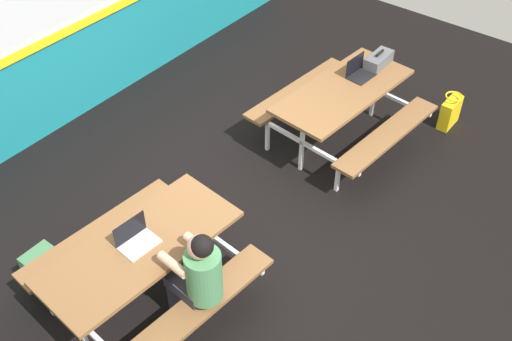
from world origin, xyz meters
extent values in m
cube|color=black|center=(0.00, 0.00, -0.01)|extent=(10.00, 10.00, 0.02)
cube|color=teal|center=(0.00, 2.73, 0.55)|extent=(8.00, 0.12, 1.10)
cube|color=yellow|center=(0.00, 2.67, 1.15)|extent=(8.00, 0.03, 0.10)
cube|color=brown|center=(-1.50, -0.02, 0.72)|extent=(1.80, 0.90, 0.04)
cube|color=brown|center=(-1.56, -0.65, 0.43)|extent=(1.68, 0.42, 0.04)
cube|color=brown|center=(-1.45, 0.61, 0.43)|extent=(1.68, 0.42, 0.04)
cube|color=white|center=(-2.20, 0.04, 0.35)|extent=(0.04, 0.04, 0.70)
cube|color=white|center=(-2.20, 0.04, 0.39)|extent=(0.17, 1.55, 0.04)
cube|color=white|center=(-2.15, 0.55, 0.21)|extent=(0.04, 0.04, 0.41)
cube|color=white|center=(-0.81, -0.08, 0.35)|extent=(0.04, 0.04, 0.70)
cube|color=white|center=(-0.81, -0.08, 0.39)|extent=(0.17, 1.55, 0.04)
cube|color=white|center=(-0.86, -0.58, 0.21)|extent=(0.04, 0.04, 0.41)
cube|color=white|center=(-0.77, 0.43, 0.21)|extent=(0.04, 0.04, 0.41)
cube|color=brown|center=(1.50, -0.15, 0.72)|extent=(1.80, 0.90, 0.04)
cube|color=brown|center=(1.45, -0.78, 0.43)|extent=(1.68, 0.42, 0.04)
cube|color=brown|center=(1.56, 0.49, 0.43)|extent=(1.68, 0.42, 0.04)
cube|color=white|center=(0.81, -0.09, 0.35)|extent=(0.04, 0.04, 0.70)
cube|color=white|center=(0.81, -0.09, 0.39)|extent=(0.17, 1.55, 0.04)
cube|color=white|center=(0.77, -0.59, 0.21)|extent=(0.04, 0.04, 0.41)
cube|color=white|center=(0.86, 0.42, 0.21)|extent=(0.04, 0.04, 0.41)
cube|color=white|center=(2.20, -0.20, 0.35)|extent=(0.04, 0.04, 0.70)
cube|color=white|center=(2.20, -0.20, 0.39)|extent=(0.17, 1.55, 0.04)
cube|color=white|center=(2.15, -0.71, 0.21)|extent=(0.04, 0.04, 0.41)
cube|color=white|center=(2.24, 0.30, 0.21)|extent=(0.04, 0.04, 0.41)
cylinder|color=#2D2D38|center=(-1.48, -0.33, 0.23)|extent=(0.11, 0.11, 0.45)
cylinder|color=#2D2D38|center=(-1.30, -0.35, 0.23)|extent=(0.11, 0.11, 0.45)
cube|color=#2D2D38|center=(-1.41, -0.49, 0.51)|extent=(0.33, 0.40, 0.12)
cylinder|color=#4C8C59|center=(-1.42, -0.66, 0.75)|extent=(0.30, 0.30, 0.48)
cylinder|color=tan|center=(-1.54, -0.45, 0.85)|extent=(0.11, 0.31, 0.08)
cylinder|color=tan|center=(-1.27, -0.48, 0.85)|extent=(0.11, 0.31, 0.08)
sphere|color=tan|center=(-1.42, -0.64, 1.08)|extent=(0.20, 0.20, 0.20)
sphere|color=black|center=(-1.42, -0.67, 1.11)|extent=(0.18, 0.18, 0.18)
cube|color=silver|center=(-1.51, -0.02, 0.75)|extent=(0.34, 0.25, 0.01)
cube|color=black|center=(-1.50, 0.09, 0.86)|extent=(0.32, 0.04, 0.21)
cube|color=black|center=(1.84, -0.17, 0.75)|extent=(0.34, 0.25, 0.01)
cube|color=black|center=(1.85, -0.07, 0.86)|extent=(0.32, 0.04, 0.21)
cube|color=#595B60|center=(2.18, -0.20, 0.81)|extent=(0.40, 0.18, 0.14)
cube|color=black|center=(2.18, -0.20, 0.91)|extent=(0.16, 0.02, 0.02)
cube|color=#3F724C|center=(-1.98, 0.85, 0.22)|extent=(0.30, 0.18, 0.44)
cube|color=#3F724C|center=(-1.98, 0.96, 0.15)|extent=(0.21, 0.04, 0.19)
cube|color=yellow|center=(2.60, -1.04, 0.18)|extent=(0.34, 0.14, 0.36)
torus|color=yellow|center=(2.60, -1.04, 0.42)|extent=(0.21, 0.21, 0.02)
camera|label=1|loc=(-3.61, -2.90, 4.66)|focal=43.33mm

